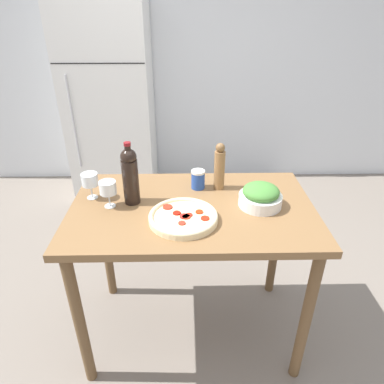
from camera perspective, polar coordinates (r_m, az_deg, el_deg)
name	(u,v)px	position (r m, az deg, el deg)	size (l,w,h in m)	color
ground_plane	(192,327)	(2.32, 0.02, -21.54)	(14.00, 14.00, 0.00)	slate
wall_back	(188,58)	(3.70, -0.68, 21.42)	(6.40, 0.08, 2.60)	silver
refrigerator	(110,104)	(3.50, -13.45, 14.14)	(0.80, 0.63, 1.88)	white
prep_counter	(192,226)	(1.79, 0.02, -5.69)	(1.23, 0.75, 0.89)	brown
wine_bottle	(130,175)	(1.71, -10.27, 2.81)	(0.08, 0.08, 0.33)	black
wine_glass_near	(108,189)	(1.72, -13.84, 0.52)	(0.08, 0.08, 0.14)	silver
wine_glass_far	(90,180)	(1.83, -16.66, 1.86)	(0.08, 0.08, 0.14)	silver
pepper_mill	(219,167)	(1.84, 4.60, 4.16)	(0.06, 0.06, 0.26)	olive
salad_bowl	(261,196)	(1.74, 11.36, -0.67)	(0.22, 0.22, 0.12)	white
homemade_pizza	(183,217)	(1.61, -1.46, -4.20)	(0.33, 0.33, 0.04)	beige
salt_canister	(198,179)	(1.87, 1.01, 2.12)	(0.07, 0.07, 0.10)	#284CA3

